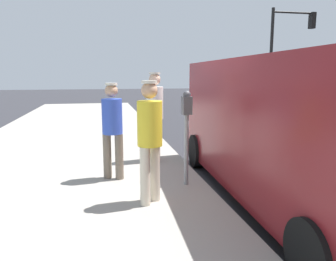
{
  "coord_description": "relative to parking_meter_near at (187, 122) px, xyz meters",
  "views": [
    {
      "loc": [
        2.67,
        5.01,
        1.92
      ],
      "look_at": [
        1.65,
        0.01,
        1.05
      ],
      "focal_mm": 35.26,
      "sensor_mm": 36.0,
      "label": 1
    }
  ],
  "objects": [
    {
      "name": "parked_van",
      "position": [
        -1.5,
        0.6,
        -0.03
      ],
      "size": [
        2.28,
        5.26,
        2.15
      ],
      "color": "maroon",
      "rests_on": "ground"
    },
    {
      "name": "pedestrian_in_blue",
      "position": [
        1.14,
        -0.55,
        -0.1
      ],
      "size": [
        0.34,
        0.34,
        1.63
      ],
      "color": "#726656",
      "rests_on": "sidewalk_slab"
    },
    {
      "name": "pedestrian_in_yellow",
      "position": [
        0.69,
        0.65,
        -0.06
      ],
      "size": [
        0.34,
        0.34,
        1.69
      ],
      "color": "beige",
      "rests_on": "sidewalk_slab"
    },
    {
      "name": "traffic_light_corner",
      "position": [
        -8.08,
        -10.76,
        2.34
      ],
      "size": [
        2.48,
        0.42,
        5.2
      ],
      "color": "black",
      "rests_on": "ground"
    },
    {
      "name": "pedestrian_in_white",
      "position": [
        0.25,
        -1.61,
        0.02
      ],
      "size": [
        0.34,
        0.36,
        1.81
      ],
      "color": "beige",
      "rests_on": "sidewalk_slab"
    },
    {
      "name": "parking_meter_near",
      "position": [
        0.0,
        0.0,
        0.0
      ],
      "size": [
        0.14,
        0.18,
        1.52
      ],
      "color": "gray",
      "rests_on": "sidewalk_slab"
    },
    {
      "name": "ground_plane",
      "position": [
        -1.35,
        -0.01,
        -1.18
      ],
      "size": [
        80.0,
        80.0,
        0.0
      ],
      "primitive_type": "plane",
      "color": "#2D2D33"
    },
    {
      "name": "sidewalk_slab",
      "position": [
        2.15,
        -0.01,
        -1.11
      ],
      "size": [
        5.0,
        32.0,
        0.15
      ],
      "primitive_type": "cube",
      "color": "#9E998E",
      "rests_on": "ground"
    }
  ]
}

